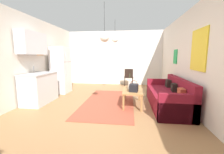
{
  "coord_description": "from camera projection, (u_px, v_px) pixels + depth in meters",
  "views": [
    {
      "loc": [
        0.76,
        -3.41,
        1.39
      ],
      "look_at": [
        0.2,
        1.01,
        0.75
      ],
      "focal_mm": 22.97,
      "sensor_mm": 36.0,
      "label": 1
    }
  ],
  "objects": [
    {
      "name": "ground_plane",
      "position": [
        99.0,
        114.0,
        3.64
      ],
      "size": [
        5.16,
        8.04,
        0.1
      ],
      "primitive_type": "cube",
      "color": "#996D44"
    },
    {
      "name": "wall_back",
      "position": [
        115.0,
        58.0,
        7.15
      ],
      "size": [
        4.76,
        0.13,
        2.63
      ],
      "color": "white",
      "rests_on": "ground_plane"
    },
    {
      "name": "wall_right",
      "position": [
        202.0,
        60.0,
        3.16
      ],
      "size": [
        0.12,
        7.64,
        2.63
      ],
      "color": "silver",
      "rests_on": "ground_plane"
    },
    {
      "name": "wall_left",
      "position": [
        11.0,
        60.0,
        3.74
      ],
      "size": [
        0.12,
        7.64,
        2.63
      ],
      "color": "silver",
      "rests_on": "ground_plane"
    },
    {
      "name": "area_rug",
      "position": [
        109.0,
        102.0,
        4.4
      ],
      "size": [
        1.48,
        2.88,
        0.01
      ],
      "primitive_type": "cube",
      "color": "#9E4733",
      "rests_on": "ground_plane"
    },
    {
      "name": "couch",
      "position": [
        169.0,
        97.0,
        3.95
      ],
      "size": [
        0.83,
        2.1,
        0.8
      ],
      "color": "maroon",
      "rests_on": "ground_plane"
    },
    {
      "name": "coffee_table",
      "position": [
        132.0,
        92.0,
        4.09
      ],
      "size": [
        0.54,
        0.97,
        0.45
      ],
      "color": "#A87542",
      "rests_on": "ground_plane"
    },
    {
      "name": "bamboo_vase",
      "position": [
        130.0,
        85.0,
        4.15
      ],
      "size": [
        0.11,
        0.11,
        0.47
      ],
      "color": "beige",
      "rests_on": "coffee_table"
    },
    {
      "name": "handbag",
      "position": [
        134.0,
        88.0,
        3.88
      ],
      "size": [
        0.26,
        0.3,
        0.31
      ],
      "color": "black",
      "rests_on": "coffee_table"
    },
    {
      "name": "refrigerator",
      "position": [
        61.0,
        70.0,
        5.49
      ],
      "size": [
        0.59,
        0.66,
        1.76
      ],
      "color": "white",
      "rests_on": "ground_plane"
    },
    {
      "name": "kitchen_counter",
      "position": [
        38.0,
        77.0,
        4.28
      ],
      "size": [
        0.62,
        1.12,
        2.1
      ],
      "color": "silver",
      "rests_on": "ground_plane"
    },
    {
      "name": "accent_chair",
      "position": [
        129.0,
        76.0,
        6.62
      ],
      "size": [
        0.43,
        0.41,
        0.84
      ],
      "rotation": [
        0.0,
        0.0,
        3.16
      ],
      "color": "black",
      "rests_on": "ground_plane"
    },
    {
      "name": "pendant_lamp_near",
      "position": [
        104.0,
        37.0,
        3.36
      ],
      "size": [
        0.23,
        0.23,
        0.9
      ],
      "color": "black"
    },
    {
      "name": "pendant_lamp_far",
      "position": [
        115.0,
        40.0,
        4.9
      ],
      "size": [
        0.2,
        0.2,
        0.76
      ],
      "color": "black"
    }
  ]
}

